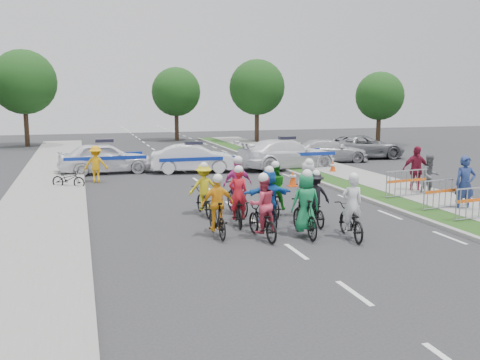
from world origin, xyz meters
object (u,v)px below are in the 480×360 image
object	(u,v)px
rider_10	(204,194)
barrier_1	(445,195)
rider_9	(237,192)
civilian_suv	(363,147)
civilian_sedan	(329,151)
barrier_0	(480,205)
cone_1	(333,167)
rider_3	(217,212)
rider_0	(351,217)
tree_2	(380,96)
cone_0	(293,179)
police_car_0	(105,158)
rider_8	(274,195)
barrier_2	(406,185)
rider_1	(305,211)
spectator_1	(430,176)
rider_2	(262,214)
police_car_1	(194,158)
spectator_2	(416,170)
rider_6	(238,205)
marshal_hiviz	(96,164)
rider_5	(268,201)
tree_3	(24,82)
police_car_2	(287,154)
rider_7	(307,194)
parked_bike	(68,179)
tree_1	(257,87)
spectator_0	(465,184)

from	to	relation	value
rider_10	barrier_1	bearing A→B (deg)	165.61
rider_9	civilian_suv	distance (m)	17.73
civilian_sedan	barrier_0	world-z (taller)	civilian_sedan
cone_1	rider_3	bearing A→B (deg)	-130.52
rider_0	tree_2	size ratio (longest dim) A/B	0.33
cone_0	barrier_1	bearing A→B (deg)	-63.97
rider_10	tree_2	xyz separation A→B (m)	(19.30, 21.21, 3.14)
rider_0	police_car_0	world-z (taller)	rider_0
rider_8	cone_0	world-z (taller)	rider_8
barrier_2	cone_1	bearing A→B (deg)	87.31
rider_1	rider_3	xyz separation A→B (m)	(-2.35, 0.71, -0.05)
rider_9	barrier_2	size ratio (longest dim) A/B	0.99
rider_10	cone_0	xyz separation A→B (m)	(4.97, 4.37, -0.35)
rider_9	rider_10	bearing A→B (deg)	-16.82
spectator_1	rider_1	bearing A→B (deg)	-142.05
spectator_1	tree_2	world-z (taller)	tree_2
rider_2	barrier_0	bearing A→B (deg)	174.09
rider_0	spectator_1	distance (m)	7.59
police_car_1	spectator_2	world-z (taller)	spectator_2
rider_6	civilian_suv	xyz separation A→B (m)	(12.45, 14.37, 0.11)
rider_8	civilian_sedan	size ratio (longest dim) A/B	0.41
marshal_hiviz	cone_1	bearing A→B (deg)	-172.04
rider_9	spectator_2	distance (m)	8.12
marshal_hiviz	barrier_0	distance (m)	15.99
rider_9	rider_5	bearing A→B (deg)	96.93
rider_5	barrier_2	distance (m)	7.02
tree_3	civilian_sedan	bearing A→B (deg)	-40.55
rider_10	marshal_hiviz	xyz separation A→B (m)	(-3.17, 7.97, 0.14)
rider_0	police_car_1	size ratio (longest dim) A/B	0.44
rider_6	barrier_0	xyz separation A→B (m)	(7.30, -1.86, -0.05)
police_car_2	cone_1	world-z (taller)	police_car_2
rider_7	marshal_hiviz	distance (m)	11.20
barrier_0	cone_0	size ratio (longest dim) A/B	2.86
spectator_2	cone_1	world-z (taller)	spectator_2
police_car_2	parked_bike	world-z (taller)	police_car_2
tree_3	rider_8	bearing A→B (deg)	-70.36
rider_8	rider_2	bearing A→B (deg)	74.18
spectator_1	cone_0	distance (m)	5.65
rider_7	tree_1	size ratio (longest dim) A/B	0.28
civilian_sedan	spectator_0	world-z (taller)	spectator_0
rider_8	cone_0	distance (m)	5.72
rider_0	tree_3	size ratio (longest dim) A/B	0.26
cone_0	civilian_sedan	bearing A→B (deg)	54.00
rider_8	barrier_1	size ratio (longest dim) A/B	0.93
rider_10	tree_2	distance (m)	28.85
rider_9	tree_1	xyz separation A→B (m)	(9.21, 25.44, 3.78)
rider_7	cone_0	distance (m)	5.95
barrier_0	tree_3	distance (m)	34.74
rider_7	parked_bike	bearing A→B (deg)	-39.60
rider_0	rider_5	distance (m)	2.56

